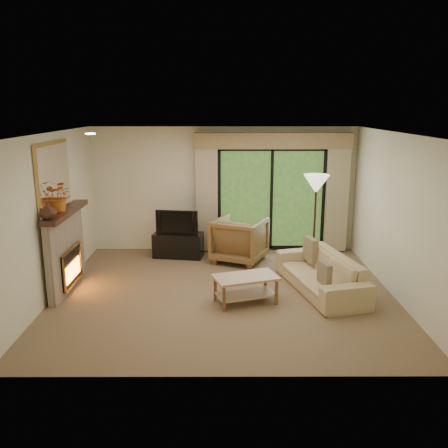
{
  "coord_description": "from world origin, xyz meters",
  "views": [
    {
      "loc": [
        -0.02,
        -7.32,
        3.0
      ],
      "look_at": [
        0.0,
        0.3,
        1.1
      ],
      "focal_mm": 38.0,
      "sensor_mm": 36.0,
      "label": 1
    }
  ],
  "objects_px": {
    "armchair": "(240,240)",
    "sofa": "(320,273)",
    "coffee_table": "(246,289)",
    "media_console": "(178,245)"
  },
  "relations": [
    {
      "from": "sofa",
      "to": "coffee_table",
      "type": "relative_size",
      "value": 2.15
    },
    {
      "from": "sofa",
      "to": "coffee_table",
      "type": "distance_m",
      "value": 1.38
    },
    {
      "from": "armchair",
      "to": "sofa",
      "type": "bearing_deg",
      "value": 153.88
    },
    {
      "from": "media_console",
      "to": "sofa",
      "type": "height_order",
      "value": "sofa"
    },
    {
      "from": "sofa",
      "to": "coffee_table",
      "type": "xyz_separation_m",
      "value": [
        -1.27,
        -0.52,
        -0.09
      ]
    },
    {
      "from": "media_console",
      "to": "coffee_table",
      "type": "bearing_deg",
      "value": -53.07
    },
    {
      "from": "armchair",
      "to": "coffee_table",
      "type": "relative_size",
      "value": 0.99
    },
    {
      "from": "armchair",
      "to": "coffee_table",
      "type": "bearing_deg",
      "value": 114.58
    },
    {
      "from": "armchair",
      "to": "coffee_table",
      "type": "height_order",
      "value": "armchair"
    },
    {
      "from": "media_console",
      "to": "sofa",
      "type": "bearing_deg",
      "value": -27.17
    }
  ]
}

